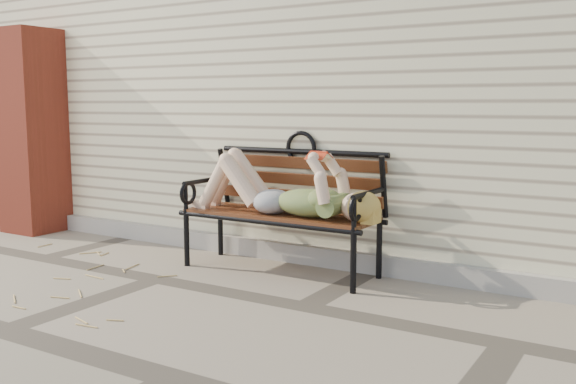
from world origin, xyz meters
The scene contains 7 objects.
ground centered at (0.00, 0.00, 0.00)m, with size 80.00×80.00×0.00m, color gray.
house_wall centered at (0.00, 3.00, 1.50)m, with size 8.00×4.00×3.00m, color beige.
foundation_strip centered at (0.00, 0.97, 0.07)m, with size 8.00×0.10×0.15m, color #A8A097.
brick_pillar centered at (-2.30, 0.75, 1.00)m, with size 0.50×0.50×2.00m, color #AA3926.
garden_bench centered at (0.66, 0.75, 0.60)m, with size 1.64×0.65×1.06m.
reading_woman centered at (0.67, 0.62, 0.63)m, with size 1.55×0.35×0.49m.
straw_scatter centered at (-0.94, -0.36, 0.01)m, with size 2.69×1.68×0.01m.
Camera 1 is at (3.18, -3.41, 1.27)m, focal length 40.00 mm.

